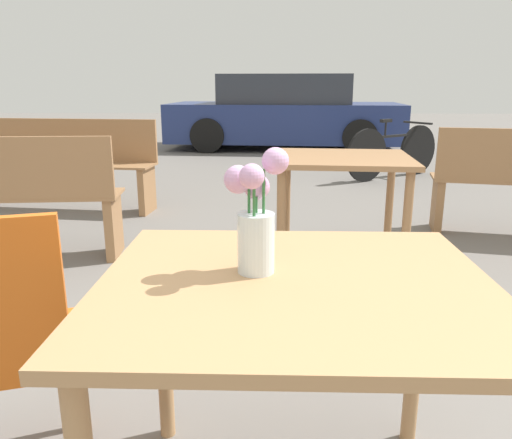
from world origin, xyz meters
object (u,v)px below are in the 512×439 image
Objects in this scene: flower_vase at (256,221)px; parked_car at (285,114)px; table_back at (342,177)px; bicycle at (393,151)px; table_front at (295,317)px; bench_far at (56,159)px.

flower_vase is 0.07× the size of parked_car.
flower_vase is 1.88m from table_back.
bicycle is 3.40m from parked_car.
table_back is at bearing 75.58° from flower_vase.
table_front is 0.71× the size of bicycle.
bicycle is at bearing -67.46° from parked_car.
parked_car is at bearing 112.54° from bicycle.
parked_car is (-0.16, 6.55, 0.01)m from table_back.
bench_far is (-2.11, 3.58, -0.14)m from table_front.
bench_far is at bearing 145.23° from table_back.
bicycle is (1.14, 3.42, -0.29)m from table_back.
table_back is (0.46, 1.81, -0.22)m from flower_vase.
table_back is at bearing -108.38° from bicycle.
table_front is at bearing -101.18° from table_back.
flower_vase reaches higher than table_back.
table_back is 0.65× the size of bicycle.
parked_car reaches higher than bench_far.
bench_far reaches higher than bicycle.
flower_vase is 0.36× the size of table_back.
bench_far is 2.30× the size of table_back.
flower_vase is 4.07m from bench_far.
bench_far is 5.36m from parked_car.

